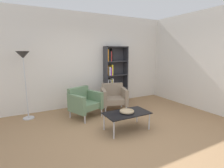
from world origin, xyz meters
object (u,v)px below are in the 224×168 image
(coffee_table_low, at_px, (127,114))
(armchair_near_window, at_px, (114,97))
(bookshelf_tall, at_px, (113,76))
(decorative_bowl, at_px, (127,111))
(armchair_spare_guest, at_px, (84,102))
(floor_lamp_torchiere, at_px, (24,63))

(coffee_table_low, relative_size, armchair_near_window, 1.15)
(armchair_near_window, bearing_deg, bookshelf_tall, 79.58)
(coffee_table_low, distance_m, armchair_near_window, 1.35)
(decorative_bowl, bearing_deg, coffee_table_low, -116.57)
(coffee_table_low, xyz_separation_m, decorative_bowl, (0.00, 0.00, 0.07))
(armchair_spare_guest, distance_m, floor_lamp_torchiere, 1.78)
(armchair_near_window, bearing_deg, floor_lamp_torchiere, -174.15)
(bookshelf_tall, bearing_deg, decorative_bowl, -110.27)
(decorative_bowl, height_order, armchair_spare_guest, armchair_spare_guest)
(floor_lamp_torchiere, bearing_deg, bookshelf_tall, 5.20)
(decorative_bowl, xyz_separation_m, armchair_near_window, (0.37, 1.30, -0.02))
(armchair_near_window, height_order, armchair_spare_guest, same)
(coffee_table_low, height_order, decorative_bowl, decorative_bowl)
(decorative_bowl, bearing_deg, floor_lamp_torchiere, 137.43)
(bookshelf_tall, bearing_deg, armchair_near_window, -117.59)
(bookshelf_tall, xyz_separation_m, armchair_near_window, (-0.37, -0.70, -0.51))
(armchair_near_window, distance_m, armchair_spare_guest, 0.95)
(bookshelf_tall, xyz_separation_m, armchair_spare_guest, (-1.31, -0.80, -0.51))
(decorative_bowl, distance_m, armchair_near_window, 1.35)
(armchair_spare_guest, xyz_separation_m, floor_lamp_torchiere, (-1.34, 0.55, 1.03))
(floor_lamp_torchiere, bearing_deg, armchair_spare_guest, -22.43)
(armchair_spare_guest, relative_size, floor_lamp_torchiere, 0.52)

